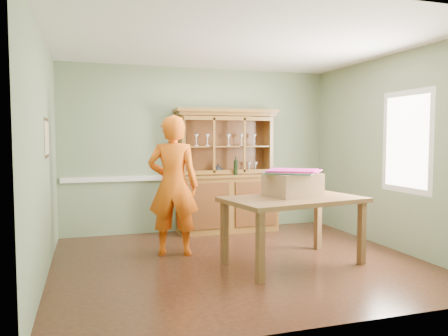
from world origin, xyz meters
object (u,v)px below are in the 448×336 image
object	(u,v)px
dining_table	(293,205)
person	(173,185)
china_hutch	(227,188)
cardboard_box	(293,185)

from	to	relation	value
dining_table	person	world-z (taller)	person
dining_table	person	bearing A→B (deg)	135.76
china_hutch	cardboard_box	distance (m)	1.98
cardboard_box	china_hutch	bearing A→B (deg)	96.97
china_hutch	person	world-z (taller)	china_hutch
china_hutch	person	bearing A→B (deg)	-133.50
china_hutch	cardboard_box	world-z (taller)	china_hutch
cardboard_box	person	bearing A→B (deg)	150.72
person	china_hutch	bearing A→B (deg)	-114.37
cardboard_box	person	distance (m)	1.56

